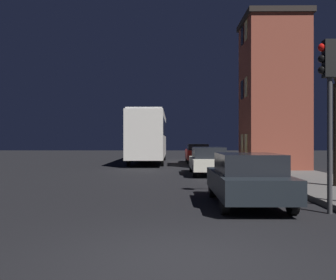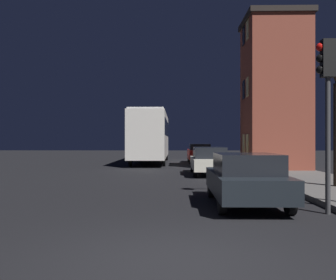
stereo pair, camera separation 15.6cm
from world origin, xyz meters
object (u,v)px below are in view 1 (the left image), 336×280
(car_far_lane, at_px, (197,153))
(car_near_lane, at_px, (247,178))
(streetlamp, at_px, (332,35))
(traffic_light, at_px, (328,89))
(bus, at_px, (149,133))
(car_mid_lane, at_px, (208,160))

(car_far_lane, bearing_deg, car_near_lane, -89.85)
(streetlamp, xyz_separation_m, traffic_light, (-0.38, -0.67, -1.49))
(bus, distance_m, car_near_lane, 19.53)
(streetlamp, height_order, car_near_lane, streetlamp)
(traffic_light, height_order, car_far_lane, traffic_light)
(traffic_light, xyz_separation_m, car_mid_lane, (-1.89, 10.30, -2.26))
(car_mid_lane, relative_size, car_far_lane, 1.01)
(car_mid_lane, bearing_deg, streetlamp, -76.77)
(traffic_light, bearing_deg, car_mid_lane, 100.38)
(car_mid_lane, xyz_separation_m, car_far_lane, (0.13, 9.92, 0.06))
(streetlamp, xyz_separation_m, bus, (-5.93, 19.59, -2.18))
(car_near_lane, bearing_deg, streetlamp, -13.60)
(car_near_lane, bearing_deg, bus, 101.39)
(streetlamp, height_order, car_far_lane, streetlamp)
(car_near_lane, xyz_separation_m, car_far_lane, (-0.05, 19.05, 0.06))
(streetlamp, relative_size, car_mid_lane, 1.32)
(car_mid_lane, bearing_deg, car_far_lane, 89.25)
(car_near_lane, height_order, car_far_lane, car_far_lane)
(bus, xyz_separation_m, car_near_lane, (3.84, -19.09, -1.57))
(streetlamp, xyz_separation_m, car_far_lane, (-2.13, 19.55, -3.69))
(streetlamp, bearing_deg, traffic_light, -119.60)
(bus, height_order, car_far_lane, bus)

